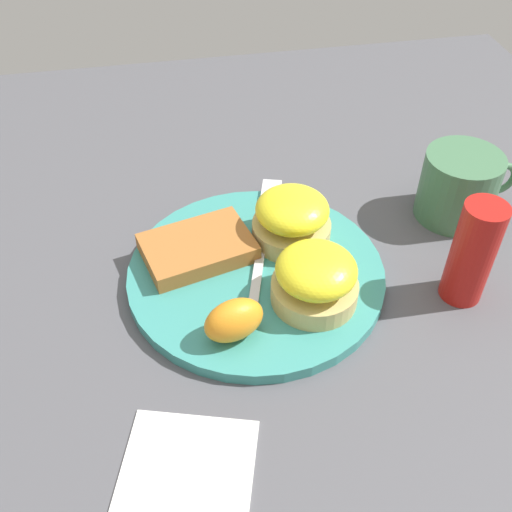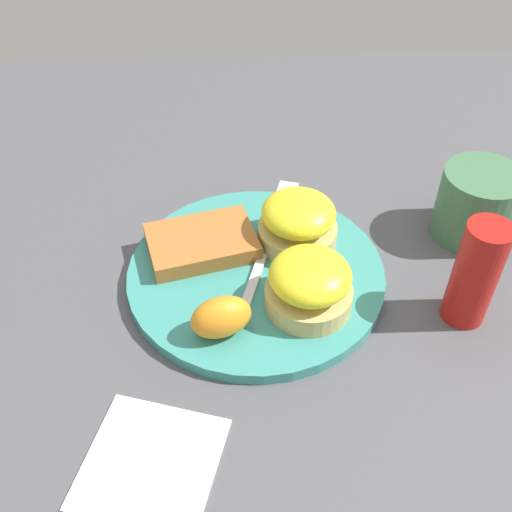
% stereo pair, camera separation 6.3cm
% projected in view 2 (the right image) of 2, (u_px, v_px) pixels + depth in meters
% --- Properties ---
extents(ground_plane, '(1.10, 1.10, 0.00)m').
position_uv_depth(ground_plane, '(256.00, 278.00, 0.66)').
color(ground_plane, '#4C4C51').
extents(plate, '(0.28, 0.28, 0.01)m').
position_uv_depth(plate, '(256.00, 274.00, 0.65)').
color(plate, teal).
rests_on(plate, ground_plane).
extents(sandwich_benedict_left, '(0.09, 0.09, 0.06)m').
position_uv_depth(sandwich_benedict_left, '(309.00, 284.00, 0.59)').
color(sandwich_benedict_left, tan).
rests_on(sandwich_benedict_left, plate).
extents(sandwich_benedict_right, '(0.09, 0.09, 0.06)m').
position_uv_depth(sandwich_benedict_right, '(298.00, 222.00, 0.66)').
color(sandwich_benedict_right, tan).
rests_on(sandwich_benedict_right, plate).
extents(hashbrown_patty, '(0.13, 0.11, 0.02)m').
position_uv_depth(hashbrown_patty, '(202.00, 242.00, 0.67)').
color(hashbrown_patty, '#A3632D').
rests_on(hashbrown_patty, plate).
extents(orange_wedge, '(0.07, 0.05, 0.04)m').
position_uv_depth(orange_wedge, '(221.00, 317.00, 0.57)').
color(orange_wedge, orange).
rests_on(orange_wedge, plate).
extents(fork, '(0.08, 0.22, 0.00)m').
position_uv_depth(fork, '(272.00, 232.00, 0.69)').
color(fork, silver).
rests_on(fork, plate).
extents(cup, '(0.12, 0.09, 0.08)m').
position_uv_depth(cup, '(478.00, 204.00, 0.69)').
color(cup, '#42704C').
rests_on(cup, ground_plane).
extents(napkin, '(0.14, 0.14, 0.00)m').
position_uv_depth(napkin, '(151.00, 462.00, 0.50)').
color(napkin, white).
rests_on(napkin, ground_plane).
extents(condiment_bottle, '(0.04, 0.04, 0.12)m').
position_uv_depth(condiment_bottle, '(475.00, 274.00, 0.58)').
color(condiment_bottle, '#B21914').
rests_on(condiment_bottle, ground_plane).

